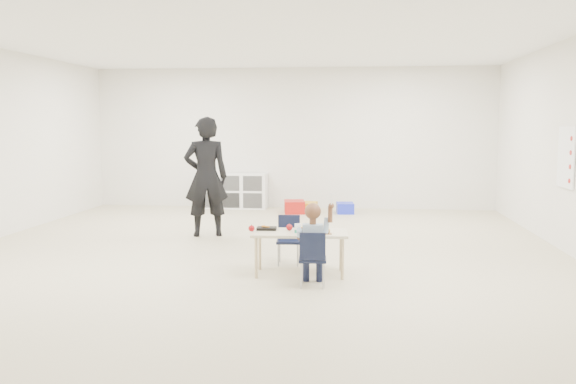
# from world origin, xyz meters

# --- Properties ---
(room) EXTENTS (9.00, 9.02, 2.80)m
(room) POSITION_xyz_m (0.00, 0.00, 1.40)
(room) COLOR beige
(room) RESTS_ON ground
(table) EXTENTS (1.09, 0.59, 0.49)m
(table) POSITION_xyz_m (0.63, -1.00, 0.25)
(table) COLOR beige
(table) RESTS_ON ground
(chair_near) EXTENTS (0.30, 0.28, 0.58)m
(chair_near) POSITION_xyz_m (0.81, -1.48, 0.29)
(chair_near) COLOR black
(chair_near) RESTS_ON ground
(chair_far) EXTENTS (0.30, 0.28, 0.58)m
(chair_far) POSITION_xyz_m (0.46, -0.52, 0.29)
(chair_far) COLOR black
(chair_far) RESTS_ON ground
(child) EXTENTS (0.41, 0.41, 0.92)m
(child) POSITION_xyz_m (0.81, -1.48, 0.46)
(child) COLOR #9DB4D5
(child) RESTS_ON chair_near
(lunch_tray_near) EXTENTS (0.23, 0.17, 0.03)m
(lunch_tray_near) POSITION_xyz_m (0.71, -0.97, 0.50)
(lunch_tray_near) COLOR black
(lunch_tray_near) RESTS_ON table
(lunch_tray_far) EXTENTS (0.23, 0.17, 0.03)m
(lunch_tray_far) POSITION_xyz_m (0.25, -0.92, 0.50)
(lunch_tray_far) COLOR black
(lunch_tray_far) RESTS_ON table
(milk_carton) EXTENTS (0.07, 0.07, 0.10)m
(milk_carton) POSITION_xyz_m (0.62, -1.10, 0.54)
(milk_carton) COLOR white
(milk_carton) RESTS_ON table
(bread_roll) EXTENTS (0.09, 0.09, 0.07)m
(bread_roll) POSITION_xyz_m (0.93, -1.11, 0.52)
(bread_roll) COLOR #B39049
(bread_roll) RESTS_ON table
(apple_near) EXTENTS (0.07, 0.07, 0.07)m
(apple_near) POSITION_xyz_m (0.51, -0.94, 0.52)
(apple_near) COLOR maroon
(apple_near) RESTS_ON table
(apple_far) EXTENTS (0.07, 0.07, 0.07)m
(apple_far) POSITION_xyz_m (0.10, -1.05, 0.52)
(apple_far) COLOR maroon
(apple_far) RESTS_ON table
(cubby_shelf) EXTENTS (1.40, 0.40, 0.70)m
(cubby_shelf) POSITION_xyz_m (-1.20, 4.28, 0.35)
(cubby_shelf) COLOR white
(cubby_shelf) RESTS_ON ground
(rules_poster) EXTENTS (0.02, 0.60, 0.80)m
(rules_poster) POSITION_xyz_m (3.98, 0.60, 1.25)
(rules_poster) COLOR white
(rules_poster) RESTS_ON room
(adult) EXTENTS (0.75, 0.61, 1.79)m
(adult) POSITION_xyz_m (-0.98, 1.22, 0.90)
(adult) COLOR black
(adult) RESTS_ON ground
(bin_red) EXTENTS (0.44, 0.53, 0.23)m
(bin_red) POSITION_xyz_m (0.11, 3.75, 0.12)
(bin_red) COLOR #B41612
(bin_red) RESTS_ON ground
(bin_yellow) EXTENTS (0.37, 0.45, 0.20)m
(bin_yellow) POSITION_xyz_m (0.36, 3.79, 0.10)
(bin_yellow) COLOR orange
(bin_yellow) RESTS_ON ground
(bin_blue) EXTENTS (0.35, 0.43, 0.20)m
(bin_blue) POSITION_xyz_m (1.07, 3.82, 0.10)
(bin_blue) COLOR #1C29D3
(bin_blue) RESTS_ON ground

